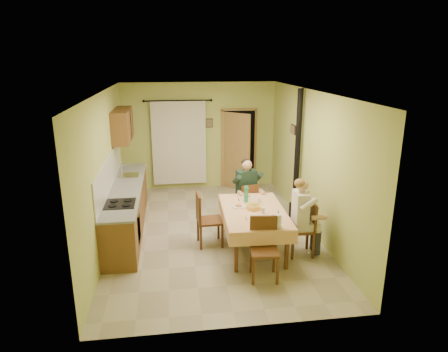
{
  "coord_description": "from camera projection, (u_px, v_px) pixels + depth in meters",
  "views": [
    {
      "loc": [
        -0.78,
        -7.39,
        3.41
      ],
      "look_at": [
        0.25,
        0.1,
        1.15
      ],
      "focal_mm": 32.0,
      "sensor_mm": 36.0,
      "label": 1
    }
  ],
  "objects": [
    {
      "name": "curtain",
      "position": [
        179.0,
        143.0,
        10.41
      ],
      "size": [
        1.7,
        0.07,
        2.22
      ],
      "color": "black",
      "rests_on": "ground"
    },
    {
      "name": "man_right",
      "position": [
        302.0,
        208.0,
        6.95
      ],
      "size": [
        0.47,
        0.59,
        1.39
      ],
      "rotation": [
        0.0,
        0.0,
        1.53
      ],
      "color": "silver",
      "rests_on": "chair_right"
    },
    {
      "name": "room_shell",
      "position": [
        212.0,
        144.0,
        7.57
      ],
      "size": [
        4.04,
        6.04,
        2.82
      ],
      "color": "#BBC565",
      "rests_on": "ground"
    },
    {
      "name": "tableware",
      "position": [
        257.0,
        209.0,
        7.09
      ],
      "size": [
        0.77,
        1.67,
        0.33
      ],
      "color": "white",
      "rests_on": "dining_table"
    },
    {
      "name": "chair_right",
      "position": [
        301.0,
        239.0,
        7.12
      ],
      "size": [
        0.45,
        0.45,
        0.99
      ],
      "rotation": [
        0.0,
        0.0,
        1.53
      ],
      "color": "#542F17",
      "rests_on": "ground"
    },
    {
      "name": "doorway",
      "position": [
        238.0,
        149.0,
        10.61
      ],
      "size": [
        0.96,
        0.61,
        2.15
      ],
      "color": "black",
      "rests_on": "ground"
    },
    {
      "name": "picture_right",
      "position": [
        293.0,
        129.0,
        8.96
      ],
      "size": [
        0.03,
        0.31,
        0.21
      ],
      "primitive_type": "cube",
      "color": "brown",
      "rests_on": "room_shell"
    },
    {
      "name": "chair_near",
      "position": [
        264.0,
        261.0,
        6.35
      ],
      "size": [
        0.48,
        0.48,
        1.0
      ],
      "rotation": [
        0.0,
        0.0,
        3.03
      ],
      "color": "#542F17",
      "rests_on": "ground"
    },
    {
      "name": "kitchen_run",
      "position": [
        127.0,
        207.0,
        8.11
      ],
      "size": [
        0.64,
        3.64,
        1.56
      ],
      "color": "brown",
      "rests_on": "ground"
    },
    {
      "name": "dining_table",
      "position": [
        253.0,
        229.0,
        7.3
      ],
      "size": [
        1.18,
        1.91,
        0.76
      ],
      "rotation": [
        0.0,
        0.0,
        -0.03
      ],
      "color": "#EDAD7B",
      "rests_on": "ground"
    },
    {
      "name": "man_far",
      "position": [
        247.0,
        185.0,
        8.21
      ],
      "size": [
        0.63,
        0.54,
        1.39
      ],
      "rotation": [
        0.0,
        0.0,
        0.21
      ],
      "color": "#192D23",
      "rests_on": "chair_far"
    },
    {
      "name": "chair_left",
      "position": [
        209.0,
        230.0,
        7.49
      ],
      "size": [
        0.49,
        0.49,
        1.02
      ],
      "rotation": [
        0.0,
        0.0,
        -1.51
      ],
      "color": "#542F17",
      "rests_on": "ground"
    },
    {
      "name": "stove_flue",
      "position": [
        296.0,
        172.0,
        8.62
      ],
      "size": [
        0.24,
        0.24,
        2.8
      ],
      "color": "black",
      "rests_on": "ground"
    },
    {
      "name": "chair_far",
      "position": [
        247.0,
        212.0,
        8.37
      ],
      "size": [
        0.44,
        0.44,
        0.92
      ],
      "rotation": [
        0.0,
        0.0,
        0.21
      ],
      "color": "#542F17",
      "rests_on": "ground"
    },
    {
      "name": "upper_cabinets",
      "position": [
        123.0,
        125.0,
        8.91
      ],
      "size": [
        0.35,
        1.4,
        0.7
      ],
      "primitive_type": "cube",
      "color": "brown",
      "rests_on": "room_shell"
    },
    {
      "name": "picture_back",
      "position": [
        209.0,
        123.0,
        10.44
      ],
      "size": [
        0.19,
        0.03,
        0.23
      ],
      "primitive_type": "cube",
      "color": "black",
      "rests_on": "room_shell"
    },
    {
      "name": "floor",
      "position": [
        212.0,
        232.0,
        8.09
      ],
      "size": [
        4.0,
        6.0,
        0.01
      ],
      "primitive_type": "cube",
      "color": "tan",
      "rests_on": "ground"
    }
  ]
}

